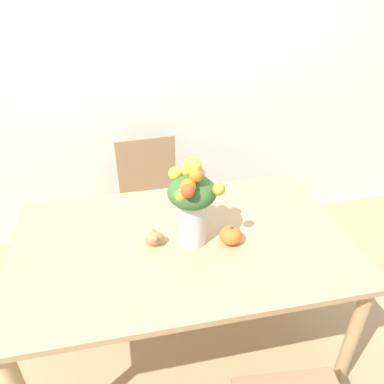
{
  "coord_description": "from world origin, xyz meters",
  "views": [
    {
      "loc": [
        -0.23,
        -1.32,
        1.87
      ],
      "look_at": [
        0.05,
        -0.01,
        1.02
      ],
      "focal_mm": 35.0,
      "sensor_mm": 36.0,
      "label": 1
    }
  ],
  "objects_px": {
    "flower_vase": "(192,204)",
    "dining_chair_near_window": "(152,201)",
    "turkey_figurine": "(154,236)",
    "pumpkin": "(231,235)"
  },
  "relations": [
    {
      "from": "flower_vase",
      "to": "pumpkin",
      "type": "distance_m",
      "value": 0.24
    },
    {
      "from": "pumpkin",
      "to": "turkey_figurine",
      "type": "xyz_separation_m",
      "value": [
        -0.34,
        0.08,
        -0.01
      ]
    },
    {
      "from": "flower_vase",
      "to": "pumpkin",
      "type": "height_order",
      "value": "flower_vase"
    },
    {
      "from": "pumpkin",
      "to": "dining_chair_near_window",
      "type": "relative_size",
      "value": 0.12
    },
    {
      "from": "flower_vase",
      "to": "turkey_figurine",
      "type": "height_order",
      "value": "flower_vase"
    },
    {
      "from": "flower_vase",
      "to": "dining_chair_near_window",
      "type": "relative_size",
      "value": 0.5
    },
    {
      "from": "flower_vase",
      "to": "dining_chair_near_window",
      "type": "xyz_separation_m",
      "value": [
        -0.11,
        0.82,
        -0.51
      ]
    },
    {
      "from": "flower_vase",
      "to": "dining_chair_near_window",
      "type": "height_order",
      "value": "flower_vase"
    },
    {
      "from": "turkey_figurine",
      "to": "dining_chair_near_window",
      "type": "height_order",
      "value": "dining_chair_near_window"
    },
    {
      "from": "pumpkin",
      "to": "dining_chair_near_window",
      "type": "distance_m",
      "value": 0.97
    }
  ]
}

